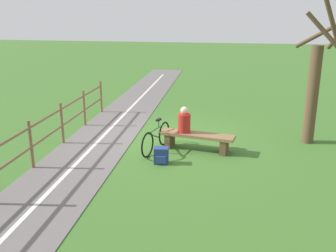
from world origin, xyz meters
The scene contains 9 objects.
ground_plane centered at (0.00, 0.00, 0.00)m, with size 80.00×80.00×0.00m, color #3D6B28.
paved_path centered at (1.54, 4.00, 0.01)m, with size 1.94×36.00×0.02m, color #66605E.
path_centre_line centered at (1.54, 4.00, 0.02)m, with size 0.10×32.00×0.00m, color silver.
bench centered at (-1.07, 0.76, 0.33)m, with size 2.07×0.78×0.46m.
person_seated centered at (-0.73, 0.71, 0.76)m, with size 0.39×0.39×0.70m.
bicycle centered at (-0.04, 1.04, 0.35)m, with size 0.40×1.67×0.84m.
backpack centered at (-0.36, 1.87, 0.20)m, with size 0.38×0.33×0.40m.
fence_roadside centered at (2.48, 3.67, 0.69)m, with size 0.95×12.58×1.17m.
tree_far_right centered at (-4.13, -0.51, 1.69)m, with size 1.23×1.37×3.91m.
Camera 1 is at (-2.23, 10.16, 3.47)m, focal length 39.95 mm.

